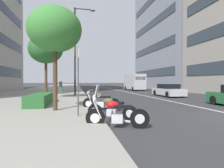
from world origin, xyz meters
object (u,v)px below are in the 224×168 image
(pedestrian_on_plaza, at_px, (61,87))
(street_tree_far_plaza, at_px, (55,30))
(motorcycle_nearest_camera, at_px, (116,115))
(motorcycle_by_sign_pole, at_px, (111,110))
(street_tree_by_lamp_post, at_px, (46,49))
(motorcycle_far_end_row, at_px, (101,102))
(delivery_van_ahead, at_px, (134,82))
(street_lamp_with_banners, at_px, (78,44))
(parking_sign_by_curb, at_px, (78,75))
(car_approaching_light, at_px, (168,91))

(pedestrian_on_plaza, bearing_deg, street_tree_far_plaza, -110.79)
(motorcycle_nearest_camera, distance_m, pedestrian_on_plaza, 16.45)
(motorcycle_by_sign_pole, height_order, street_tree_by_lamp_post, street_tree_by_lamp_post)
(motorcycle_far_end_row, relative_size, delivery_van_ahead, 0.33)
(street_lamp_with_banners, height_order, pedestrian_on_plaza, street_lamp_with_banners)
(motorcycle_by_sign_pole, height_order, delivery_van_ahead, delivery_van_ahead)
(motorcycle_nearest_camera, relative_size, pedestrian_on_plaza, 1.29)
(parking_sign_by_curb, xyz_separation_m, street_tree_by_lamp_post, (8.37, 2.58, 2.41))
(delivery_van_ahead, height_order, street_tree_far_plaza, street_tree_far_plaza)
(street_tree_far_plaza, bearing_deg, pedestrian_on_plaza, 3.46)
(car_approaching_light, relative_size, street_tree_by_lamp_post, 0.81)
(motorcycle_by_sign_pole, height_order, street_lamp_with_banners, street_lamp_with_banners)
(car_approaching_light, bearing_deg, street_lamp_with_banners, 78.84)
(motorcycle_nearest_camera, xyz_separation_m, car_approaching_light, (11.89, -8.33, 0.17))
(motorcycle_far_end_row, bearing_deg, motorcycle_nearest_camera, 115.40)
(car_approaching_light, bearing_deg, parking_sign_by_curb, 136.33)
(delivery_van_ahead, bearing_deg, motorcycle_nearest_camera, 158.59)
(street_tree_far_plaza, distance_m, pedestrian_on_plaza, 13.16)
(street_tree_by_lamp_post, bearing_deg, delivery_van_ahead, -39.53)
(motorcycle_by_sign_pole, xyz_separation_m, street_tree_by_lamp_post, (8.70, 3.93, 3.87))
(motorcycle_far_end_row, relative_size, street_tree_far_plaza, 0.38)
(car_approaching_light, relative_size, pedestrian_on_plaza, 2.60)
(street_lamp_with_banners, bearing_deg, motorcycle_nearest_camera, -175.06)
(motorcycle_by_sign_pole, bearing_deg, pedestrian_on_plaza, -45.83)
(pedestrian_on_plaza, bearing_deg, motorcycle_far_end_row, -99.82)
(motorcycle_nearest_camera, xyz_separation_m, parking_sign_by_curb, (1.66, 1.26, 1.42))
(motorcycle_nearest_camera, relative_size, delivery_van_ahead, 0.36)
(motorcycle_by_sign_pole, relative_size, parking_sign_by_curb, 0.66)
(car_approaching_light, relative_size, street_lamp_with_banners, 0.46)
(pedestrian_on_plaza, bearing_deg, delivery_van_ahead, 13.70)
(street_tree_far_plaza, bearing_deg, street_tree_by_lamp_post, 12.44)
(motorcycle_nearest_camera, bearing_deg, delivery_van_ahead, -93.73)
(street_tree_by_lamp_post, bearing_deg, motorcycle_nearest_camera, -159.04)
(motorcycle_nearest_camera, height_order, street_lamp_with_banners, street_lamp_with_banners)
(street_tree_by_lamp_post, xyz_separation_m, pedestrian_on_plaza, (6.10, -0.69, -3.30))
(parking_sign_by_curb, height_order, street_tree_far_plaza, street_tree_far_plaza)
(street_lamp_with_banners, bearing_deg, street_tree_by_lamp_post, 143.88)
(parking_sign_by_curb, relative_size, pedestrian_on_plaza, 1.75)
(parking_sign_by_curb, xyz_separation_m, pedestrian_on_plaza, (14.47, 1.89, -0.89))
(car_approaching_light, relative_size, delivery_van_ahead, 0.72)
(motorcycle_by_sign_pole, bearing_deg, motorcycle_far_end_row, -56.07)
(parking_sign_by_curb, distance_m, street_tree_by_lamp_post, 9.08)
(motorcycle_by_sign_pole, relative_size, street_lamp_with_banners, 0.21)
(street_tree_by_lamp_post, bearing_deg, parking_sign_by_curb, -162.87)
(parking_sign_by_curb, bearing_deg, street_tree_far_plaza, 32.86)
(car_approaching_light, bearing_deg, motorcycle_far_end_row, 133.18)
(motorcycle_far_end_row, relative_size, street_tree_by_lamp_post, 0.37)
(motorcycle_nearest_camera, distance_m, parking_sign_by_curb, 2.53)
(delivery_van_ahead, bearing_deg, parking_sign_by_curb, 154.76)
(motorcycle_nearest_camera, distance_m, car_approaching_light, 14.52)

